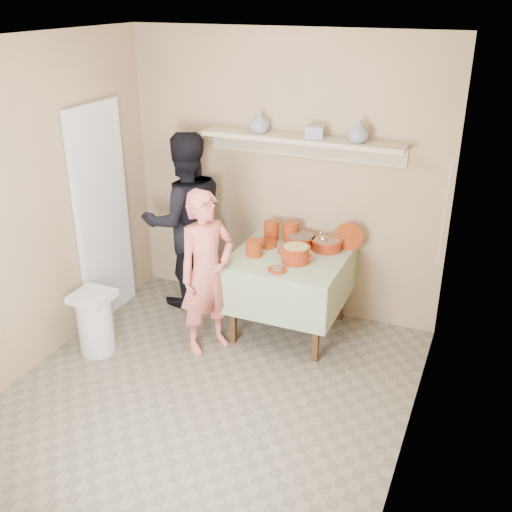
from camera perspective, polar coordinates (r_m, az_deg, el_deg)
The scene contains 22 objects.
ground at distance 4.71m, azimuth -5.41°, elevation -13.84°, with size 3.50×3.50×0.00m, color #706858.
tile_panel at distance 5.65m, azimuth -14.44°, elevation 3.85°, with size 0.06×0.70×2.00m, color silver.
plate_stack_a at distance 5.49m, azimuth 1.47°, elevation 2.41°, with size 0.14×0.14×0.18m, color maroon.
plate_stack_b at distance 5.48m, azimuth 3.31°, elevation 2.33°, with size 0.15×0.15×0.18m, color maroon.
bowl_stack at distance 5.17m, azimuth -0.18°, elevation 0.77°, with size 0.14×0.14×0.14m, color maroon.
empty_bowl at distance 5.39m, azimuth 1.05°, elevation 1.23°, with size 0.18×0.18×0.05m, color maroon.
propped_lid at distance 5.34m, azimuth 8.79°, elevation 1.80°, with size 0.26×0.26×0.02m, color maroon.
vase_right at distance 5.09m, azimuth 9.72°, elevation 11.61°, with size 0.17×0.17×0.18m, color navy.
vase_left at distance 5.37m, azimuth 0.33°, elevation 12.62°, with size 0.18×0.18×0.19m, color navy.
ceramic_box at distance 5.19m, azimuth 5.58°, elevation 11.64°, with size 0.15×0.11×0.11m, color navy.
person_cook at distance 5.01m, azimuth -4.68°, elevation -1.60°, with size 0.52×0.34×1.44m, color #D4645B.
person_helper at distance 5.75m, azimuth -6.69°, elevation 3.32°, with size 0.83×0.65×1.71m, color black.
room_shell at distance 3.93m, azimuth -6.32°, elevation 5.01°, with size 3.04×3.54×2.62m.
serving_table at distance 5.28m, azimuth 3.25°, elevation -1.05°, with size 0.97×0.97×0.76m.
cazuela_meat_a at distance 5.41m, azimuth 4.17°, elevation 1.61°, with size 0.30×0.30×0.10m.
cazuela_meat_b at distance 5.33m, azimuth 6.76°, elevation 1.17°, with size 0.28×0.28×0.10m.
ladle at distance 5.29m, azimuth 6.39°, elevation 1.62°, with size 0.08×0.26×0.19m.
cazuela_rice at distance 5.06m, azimuth 3.80°, elevation 0.32°, with size 0.33×0.25×0.14m.
front_plate at distance 4.92m, azimuth 2.04°, elevation -1.30°, with size 0.16×0.16×0.03m.
wall_shelf at distance 5.29m, azimuth 4.40°, elevation 10.82°, with size 1.80×0.25×0.21m.
trash_bin at distance 5.32m, azimuth -15.04°, elevation -6.10°, with size 0.32×0.32×0.56m.
electrical_cord at distance 5.00m, azimuth 17.51°, elevation 3.88°, with size 0.01×0.05×0.90m.
Camera 1 is at (1.84, -3.22, 2.89)m, focal length 42.00 mm.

